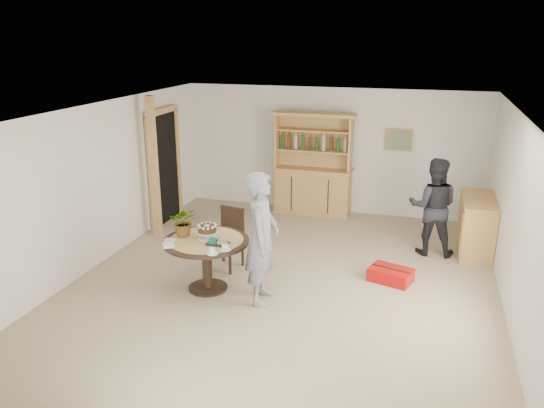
{
  "coord_description": "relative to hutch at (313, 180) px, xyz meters",
  "views": [
    {
      "loc": [
        1.84,
        -6.83,
        3.49
      ],
      "look_at": [
        -0.32,
        0.43,
        1.05
      ],
      "focal_mm": 35.0,
      "sensor_mm": 36.0,
      "label": 1
    }
  ],
  "objects": [
    {
      "name": "pine_post",
      "position": [
        -2.4,
        -2.04,
        0.56
      ],
      "size": [
        0.12,
        0.12,
        2.5
      ],
      "primitive_type": "cube",
      "color": "tan",
      "rests_on": "ground"
    },
    {
      "name": "doorway",
      "position": [
        -2.63,
        -1.24,
        0.42
      ],
      "size": [
        0.13,
        1.1,
        2.18
      ],
      "color": "black",
      "rests_on": "ground"
    },
    {
      "name": "napkins",
      "position": [
        -1.11,
        -4.06,
        0.09
      ],
      "size": [
        0.24,
        0.33,
        0.03
      ],
      "color": "white",
      "rests_on": "dining_table"
    },
    {
      "name": "birthday_cake",
      "position": [
        -0.7,
        -3.7,
        0.19
      ],
      "size": [
        0.3,
        0.3,
        0.2
      ],
      "color": "white",
      "rests_on": "dining_table"
    },
    {
      "name": "adult_person",
      "position": [
        2.32,
        -1.49,
        0.12
      ],
      "size": [
        0.8,
        0.62,
        1.62
      ],
      "primitive_type": "imported",
      "rotation": [
        0.0,
        0.0,
        3.15
      ],
      "color": "black",
      "rests_on": "ground"
    },
    {
      "name": "coffee_cup_a",
      "position": [
        -0.3,
        -4.03,
        0.11
      ],
      "size": [
        0.15,
        0.15,
        0.09
      ],
      "color": "white",
      "rests_on": "dining_table"
    },
    {
      "name": "room_shell",
      "position": [
        0.3,
        -3.23,
        1.05
      ],
      "size": [
        6.04,
        7.04,
        2.52
      ],
      "color": "white",
      "rests_on": "ground"
    },
    {
      "name": "gift_tray",
      "position": [
        -0.48,
        -3.87,
        0.1
      ],
      "size": [
        0.3,
        0.2,
        0.08
      ],
      "color": "black",
      "rests_on": "dining_table"
    },
    {
      "name": "sideboard",
      "position": [
        3.04,
        -1.24,
        -0.22
      ],
      "size": [
        0.54,
        1.26,
        0.94
      ],
      "color": "tan",
      "rests_on": "ground"
    },
    {
      "name": "dining_chair",
      "position": [
        -0.68,
        -2.92,
        -0.15
      ],
      "size": [
        0.5,
        0.5,
        0.95
      ],
      "rotation": [
        0.0,
        0.0,
        -0.21
      ],
      "color": "black",
      "rests_on": "ground"
    },
    {
      "name": "ground",
      "position": [
        0.3,
        -3.24,
        -0.69
      ],
      "size": [
        7.0,
        7.0,
        0.0
      ],
      "primitive_type": "plane",
      "color": "tan",
      "rests_on": "ground"
    },
    {
      "name": "dining_table",
      "position": [
        -0.7,
        -3.75,
        -0.08
      ],
      "size": [
        1.2,
        1.2,
        0.76
      ],
      "color": "black",
      "rests_on": "ground"
    },
    {
      "name": "flower_vase",
      "position": [
        -1.05,
        -3.7,
        0.28
      ],
      "size": [
        0.47,
        0.44,
        0.42
      ],
      "primitive_type": "imported",
      "rotation": [
        0.0,
        0.0,
        0.35
      ],
      "color": "#3F7233",
      "rests_on": "dining_table"
    },
    {
      "name": "teen_boy",
      "position": [
        0.15,
        -3.85,
        0.22
      ],
      "size": [
        0.51,
        0.71,
        1.82
      ],
      "primitive_type": "imported",
      "rotation": [
        0.0,
        0.0,
        1.68
      ],
      "color": "gray",
      "rests_on": "ground"
    },
    {
      "name": "hutch",
      "position": [
        0.0,
        0.0,
        0.0
      ],
      "size": [
        1.62,
        0.54,
        2.04
      ],
      "color": "tan",
      "rests_on": "ground"
    },
    {
      "name": "red_suitcase",
      "position": [
        1.79,
        -2.75,
        -0.59
      ],
      "size": [
        0.69,
        0.56,
        0.21
      ],
      "rotation": [
        0.0,
        0.0,
        -0.29
      ],
      "color": "#BE0909",
      "rests_on": "ground"
    },
    {
      "name": "coffee_cup_b",
      "position": [
        -0.42,
        -4.2,
        0.11
      ],
      "size": [
        0.15,
        0.15,
        0.08
      ],
      "color": "white",
      "rests_on": "dining_table"
    }
  ]
}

